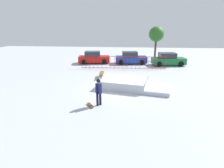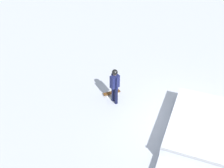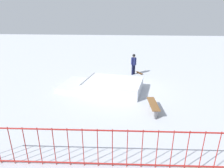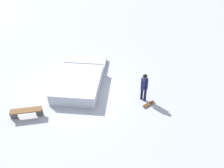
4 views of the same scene
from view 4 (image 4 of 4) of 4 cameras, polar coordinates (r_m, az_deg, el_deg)
ground_plane at (r=14.40m, az=-6.54°, el=-1.85°), size 60.00×60.00×0.00m
skate_ramp at (r=14.92m, az=-7.65°, el=1.04°), size 5.81×3.62×0.74m
skater at (r=13.24m, az=7.73°, el=-0.30°), size 0.43×0.42×1.73m
skateboard at (r=13.46m, az=8.78°, el=-4.75°), size 0.59×0.79×0.09m
park_bench at (r=13.18m, az=-19.87°, el=-6.27°), size 0.52×1.66×0.48m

